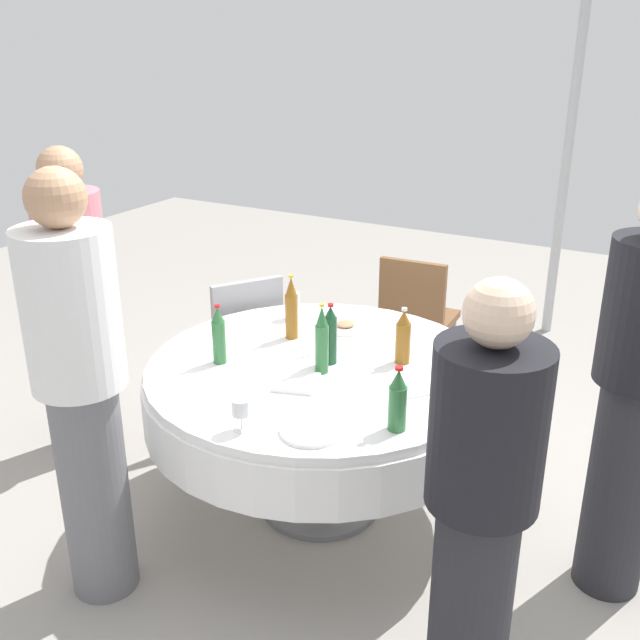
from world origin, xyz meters
The scene contains 23 objects.
ground_plane centered at (0.00, 0.00, 0.00)m, with size 10.00×10.00×0.00m, color gray.
dining_table centered at (0.00, 0.00, 0.60)m, with size 1.56×1.56×0.74m.
bottle_green_rear centered at (-0.20, 0.40, 0.87)m, with size 0.06×0.06×0.27m.
bottle_green_right centered at (-0.07, -0.04, 0.89)m, with size 0.06×0.06×0.31m.
bottle_amber_west centered at (0.19, 0.26, 0.89)m, with size 0.06×0.06×0.32m.
bottle_green_south centered at (-0.35, -0.52, 0.86)m, with size 0.07×0.07×0.25m.
bottle_dark_green_front centered at (0.04, -0.03, 0.87)m, with size 0.06×0.06×0.28m.
bottle_amber_near centered at (0.19, -0.31, 0.86)m, with size 0.07×0.07×0.26m.
wine_glass_south centered at (-0.64, -0.02, 0.83)m, with size 0.07×0.07×0.13m.
wine_glass_front centered at (0.42, 0.39, 0.84)m, with size 0.07×0.07×0.13m.
plate_north centered at (0.42, 0.09, 0.75)m, with size 0.21×0.21×0.04m.
plate_outer centered at (-0.53, -0.26, 0.75)m, with size 0.23×0.23×0.02m.
knife_right centered at (-0.06, -0.51, 0.74)m, with size 0.18×0.02×0.01m, color silver.
knife_west centered at (-0.19, 0.23, 0.74)m, with size 0.18×0.02×0.01m, color silver.
fork_south centered at (-0.01, 0.13, 0.74)m, with size 0.18×0.02×0.01m, color silver.
folded_napkin centered at (-0.22, -0.01, 0.75)m, with size 0.17×0.17×0.02m, color white.
person_rear centered at (-0.10, 1.36, 0.84)m, with size 0.34×0.34×1.60m.
person_right centered at (-0.72, -0.95, 0.78)m, with size 0.34×0.34×1.50m.
person_west centered at (0.12, -1.27, 0.87)m, with size 0.34×0.34×1.65m.
person_south centered at (-0.89, 0.51, 0.89)m, with size 0.34×0.34×1.70m.
chair_near centered at (1.33, 0.07, 0.52)m, with size 0.42×0.42×0.87m.
chair_mid centered at (0.53, 0.79, 0.52)m, with size 0.55×0.55×0.87m.
tent_pole_main centered at (2.73, -0.43, 1.34)m, with size 0.07×0.07×2.67m, color #B2B5B7.
Camera 1 is at (-2.56, -1.42, 2.12)m, focal length 41.30 mm.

